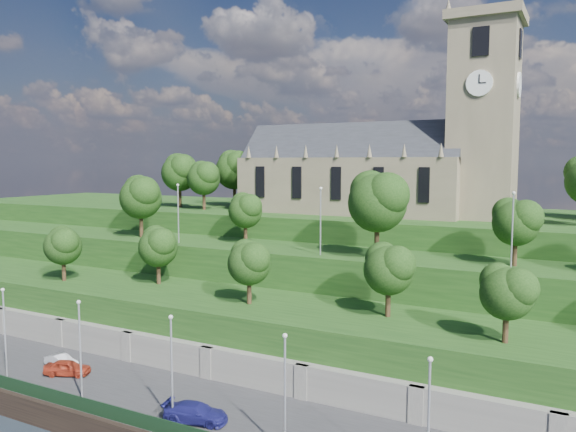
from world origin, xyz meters
The scene contains 15 objects.
promenade centered at (0.00, 6.00, 1.00)m, with size 160.00×12.00×2.00m, color #2D2D30.
fence centered at (0.00, 0.60, 2.60)m, with size 160.00×0.10×1.20m, color black.
retaining_wall centered at (0.00, 11.97, 2.50)m, with size 160.00×2.10×5.00m.
embankment_lower centered at (0.00, 18.00, 4.00)m, with size 160.00×12.00×8.00m, color #1B3E14.
embankment_upper centered at (0.00, 29.00, 6.00)m, with size 160.00×10.00×12.00m, color #1B3E14.
hilltop centered at (0.00, 50.00, 7.50)m, with size 160.00×32.00×15.00m, color #1B3E14.
church centered at (0.79, 45.98, 22.52)m, with size 38.60×12.35×27.60m.
trees_lower centered at (0.67, 18.07, 12.52)m, with size 66.89×8.55×6.95m.
trees_upper centered at (2.86, 27.81, 17.68)m, with size 66.59×8.37×9.50m.
trees_hilltop centered at (7.02, 45.70, 21.55)m, with size 74.64×16.38×11.45m.
lamp_posts_promenade centered at (-2.00, 2.50, 6.95)m, with size 60.36×0.36×8.65m.
lamp_posts_upper centered at (0.00, 26.00, 16.43)m, with size 40.36×0.36×7.65m.
car_left centered at (-17.30, 5.55, 2.74)m, with size 1.74×4.33×1.47m, color #9D2E1A.
car_middle centered at (-19.48, 6.70, 2.63)m, with size 1.34×3.85×1.27m, color #B2B1B6.
car_right centered at (-0.46, 3.43, 2.75)m, with size 2.10×5.17×1.50m, color navy.
Camera 1 is at (25.71, -30.76, 22.43)m, focal length 35.00 mm.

